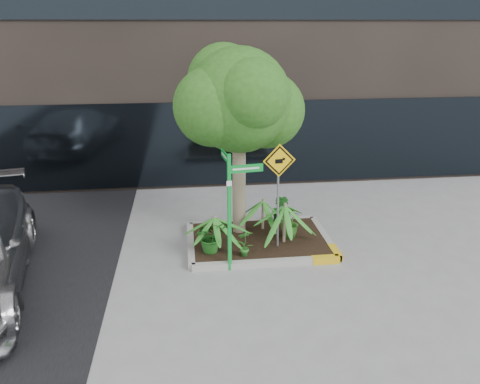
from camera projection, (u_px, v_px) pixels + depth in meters
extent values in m
plane|color=gray|center=(252.00, 250.00, 10.77)|extent=(80.00, 80.00, 0.00)
cube|color=#9E9E99|center=(252.00, 222.00, 12.07)|extent=(3.20, 0.15, 0.15)
cube|color=#9E9E99|center=(267.00, 263.00, 10.02)|extent=(3.20, 0.15, 0.15)
cube|color=#9E9E99|center=(191.00, 244.00, 10.87)|extent=(0.15, 2.20, 0.15)
cube|color=#9E9E99|center=(324.00, 237.00, 11.23)|extent=(0.15, 2.20, 0.15)
cube|color=gold|center=(326.00, 260.00, 10.17)|extent=(0.60, 0.17, 0.15)
cube|color=black|center=(259.00, 239.00, 11.03)|extent=(3.05, 2.05, 0.06)
cylinder|color=gray|center=(239.00, 179.00, 10.98)|extent=(0.31, 0.31, 2.92)
cylinder|color=gray|center=(243.00, 135.00, 10.62)|extent=(0.55, 0.16, 0.95)
sphere|color=#265418|center=(239.00, 100.00, 10.34)|extent=(2.34, 2.34, 2.34)
sphere|color=#265418|center=(267.00, 110.00, 10.79)|extent=(1.75, 1.75, 1.75)
sphere|color=#265418|center=(213.00, 107.00, 10.13)|extent=(1.75, 1.75, 1.75)
sphere|color=#265418|center=(252.00, 95.00, 9.75)|extent=(1.56, 1.56, 1.56)
sphere|color=#265418|center=(224.00, 80.00, 10.63)|extent=(1.66, 1.66, 1.66)
cylinder|color=gray|center=(284.00, 223.00, 10.68)|extent=(0.07, 0.07, 0.96)
cylinder|color=gray|center=(215.00, 232.00, 10.42)|extent=(0.07, 0.07, 0.79)
cylinder|color=gray|center=(263.00, 214.00, 11.39)|extent=(0.07, 0.07, 0.79)
imported|color=#1E5F1B|center=(211.00, 236.00, 10.26)|extent=(0.83, 0.83, 0.74)
imported|color=#2F691F|center=(290.00, 222.00, 10.97)|extent=(0.59, 0.59, 0.75)
imported|color=#297323|center=(245.00, 243.00, 10.07)|extent=(0.39, 0.39, 0.63)
imported|color=#1A5C1D|center=(280.00, 208.00, 11.76)|extent=(0.59, 0.59, 0.76)
cube|color=#0E9C32|center=(229.00, 214.00, 9.49)|extent=(0.08, 0.08, 2.54)
cube|color=#0E9C32|center=(246.00, 168.00, 9.24)|extent=(0.70, 0.11, 0.16)
cube|color=#0E9C32|center=(225.00, 156.00, 9.41)|extent=(0.11, 0.70, 0.16)
cube|color=white|center=(246.00, 169.00, 9.22)|extent=(0.54, 0.07, 0.04)
cube|color=white|center=(224.00, 156.00, 9.41)|extent=(0.07, 0.54, 0.04)
cube|color=white|center=(229.00, 184.00, 9.21)|extent=(0.11, 0.02, 0.11)
cylinder|color=slate|center=(278.00, 200.00, 10.32)|extent=(0.07, 0.19, 2.18)
cube|color=yellow|center=(279.00, 160.00, 9.98)|extent=(0.73, 0.11, 0.73)
cube|color=black|center=(279.00, 161.00, 9.97)|extent=(0.65, 0.08, 0.65)
cube|color=yellow|center=(279.00, 161.00, 9.97)|extent=(0.55, 0.07, 0.55)
cube|color=black|center=(279.00, 161.00, 9.97)|extent=(0.17, 0.02, 0.10)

